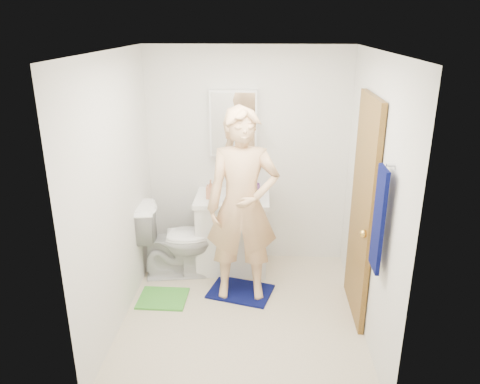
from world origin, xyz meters
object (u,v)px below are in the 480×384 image
(toothbrush_cup, at_px, (254,188))
(soap_dispenser, at_px, (211,189))
(toilet, at_px, (177,240))
(man, at_px, (243,206))
(medicine_cabinet, at_px, (233,123))
(towel, at_px, (379,220))
(vanity_cabinet, at_px, (233,234))

(toothbrush_cup, bearing_deg, soap_dispenser, -158.20)
(toilet, bearing_deg, man, -126.45)
(toothbrush_cup, distance_m, man, 0.70)
(medicine_cabinet, xyz_separation_m, toilet, (-0.59, -0.42, -1.19))
(toilet, bearing_deg, toothbrush_cup, -77.68)
(medicine_cabinet, xyz_separation_m, man, (0.14, -0.80, -0.63))
(towel, xyz_separation_m, toothbrush_cup, (-0.95, 1.60, -0.35))
(soap_dispenser, distance_m, toothbrush_cup, 0.49)
(towel, height_order, toilet, towel)
(vanity_cabinet, relative_size, toilet, 0.97)
(toilet, bearing_deg, medicine_cabinet, -63.16)
(towel, relative_size, soap_dispenser, 3.92)
(vanity_cabinet, xyz_separation_m, toilet, (-0.59, -0.19, 0.01))
(vanity_cabinet, xyz_separation_m, soap_dispenser, (-0.22, -0.06, 0.55))
(vanity_cabinet, xyz_separation_m, man, (0.14, -0.57, 0.57))
(medicine_cabinet, height_order, soap_dispenser, medicine_cabinet)
(toilet, bearing_deg, vanity_cabinet, -80.48)
(man, bearing_deg, vanity_cabinet, 100.44)
(toilet, distance_m, soap_dispenser, 0.66)
(towel, distance_m, soap_dispenser, 2.02)
(medicine_cabinet, relative_size, man, 0.37)
(vanity_cabinet, bearing_deg, man, -76.65)
(toothbrush_cup, bearing_deg, towel, -59.39)
(man, bearing_deg, towel, -44.01)
(soap_dispenser, xyz_separation_m, toothbrush_cup, (0.46, 0.18, -0.05))
(toilet, height_order, man, man)
(towel, height_order, toothbrush_cup, towel)
(towel, height_order, soap_dispenser, towel)
(soap_dispenser, bearing_deg, towel, -45.37)
(medicine_cabinet, bearing_deg, man, -80.32)
(vanity_cabinet, relative_size, toothbrush_cup, 6.00)
(towel, bearing_deg, soap_dispenser, 134.63)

